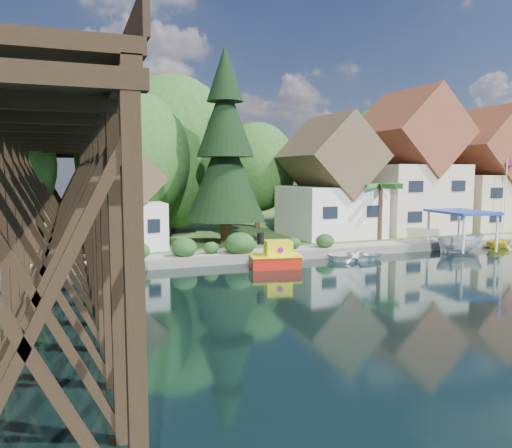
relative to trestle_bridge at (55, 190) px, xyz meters
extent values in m
plane|color=black|center=(16.00, -5.17, -5.35)|extent=(140.00, 140.00, 0.00)
cube|color=#29461C|center=(16.00, 28.83, -5.10)|extent=(140.00, 52.00, 0.50)
cube|color=slate|center=(20.00, 2.83, -5.04)|extent=(60.00, 0.40, 0.62)
cube|color=gray|center=(22.00, 4.13, -4.82)|extent=(50.00, 2.60, 0.06)
cube|color=black|center=(0.00, -21.17, -1.35)|extent=(4.00, 0.36, 8.00)
cube|color=black|center=(0.00, -17.97, -1.35)|extent=(4.00, 0.36, 8.00)
cube|color=black|center=(0.00, -14.77, -1.35)|extent=(4.00, 0.36, 8.00)
cube|color=black|center=(0.00, -11.57, -1.35)|extent=(4.00, 0.36, 8.00)
cube|color=black|center=(0.00, -8.37, -1.35)|extent=(4.00, 0.36, 8.00)
cube|color=black|center=(0.00, -5.17, -1.35)|extent=(4.00, 0.36, 8.00)
cube|color=black|center=(0.00, -1.97, -1.35)|extent=(4.00, 0.36, 8.00)
cube|color=black|center=(0.00, 1.23, -1.35)|extent=(4.00, 0.36, 8.00)
cube|color=black|center=(0.00, 4.43, -1.35)|extent=(4.00, 0.36, 8.00)
cube|color=black|center=(0.00, 7.63, -1.35)|extent=(4.00, 0.36, 8.00)
cube|color=black|center=(0.00, 10.83, -1.35)|extent=(4.00, 0.36, 8.00)
cube|color=black|center=(0.00, 14.03, -1.35)|extent=(4.00, 0.36, 8.00)
cube|color=black|center=(0.00, 17.23, -1.35)|extent=(4.00, 0.36, 8.00)
cube|color=black|center=(0.00, 20.43, -1.35)|extent=(4.00, 0.36, 8.00)
cube|color=black|center=(-1.75, 0.83, 2.70)|extent=(0.35, 44.00, 0.35)
cube|color=black|center=(1.75, 0.83, 2.70)|extent=(0.35, 44.00, 0.35)
cube|color=black|center=(0.00, 0.83, 3.00)|extent=(4.00, 44.00, 0.30)
cube|color=black|center=(-2.00, 0.83, 3.55)|extent=(0.12, 44.00, 0.80)
cube|color=black|center=(2.00, 0.83, 3.55)|extent=(0.12, 44.00, 0.80)
cube|color=white|center=(23.00, 10.83, -2.60)|extent=(7.50, 8.00, 4.50)
cube|color=brown|center=(23.00, 10.83, 2.35)|extent=(7.64, 8.64, 7.64)
cube|color=black|center=(20.90, 6.79, -2.37)|extent=(1.35, 0.08, 1.00)
cube|color=black|center=(25.10, 6.79, -2.37)|extent=(1.35, 0.08, 1.00)
cube|color=beige|center=(32.00, 11.33, -1.60)|extent=(8.50, 8.50, 6.50)
cube|color=maroon|center=(32.00, 11.33, 4.71)|extent=(8.65, 9.18, 8.65)
cube|color=black|center=(29.62, 7.04, -1.27)|extent=(1.53, 0.08, 1.00)
cube|color=black|center=(34.38, 7.04, -1.27)|extent=(1.53, 0.08, 1.00)
cube|color=beige|center=(41.00, 10.83, -2.10)|extent=(8.00, 8.00, 5.50)
cube|color=maroon|center=(41.00, 10.83, 3.53)|extent=(8.15, 8.64, 8.15)
cube|color=black|center=(38.76, 6.79, -1.82)|extent=(1.44, 0.08, 1.00)
cube|color=white|center=(5.00, 9.33, -3.10)|extent=(5.00, 5.00, 3.50)
cube|color=brown|center=(5.00, 9.33, 0.45)|extent=(5.09, 5.40, 5.09)
cube|color=black|center=(3.60, 6.79, -2.92)|extent=(0.90, 0.08, 1.00)
cube|color=black|center=(6.40, 6.79, -2.92)|extent=(0.90, 0.08, 1.00)
cylinder|color=#382314|center=(6.00, 13.83, -2.60)|extent=(0.50, 0.50, 4.50)
ellipsoid|color=#214619|center=(6.00, 13.83, 2.15)|extent=(4.40, 4.40, 5.06)
cylinder|color=#382314|center=(10.00, 17.83, -2.37)|extent=(0.50, 0.50, 4.95)
ellipsoid|color=#214619|center=(10.00, 17.83, 2.85)|extent=(5.00, 5.00, 5.75)
cylinder|color=#382314|center=(19.00, 18.83, -2.82)|extent=(0.50, 0.50, 4.05)
ellipsoid|color=#214619|center=(19.00, 18.83, 1.45)|extent=(4.00, 4.00, 4.60)
cylinder|color=#382314|center=(34.00, 18.83, -2.60)|extent=(0.50, 0.50, 4.50)
ellipsoid|color=#214619|center=(34.00, 18.83, 2.15)|extent=(4.60, 4.60, 5.29)
cylinder|color=#382314|center=(42.00, 14.83, -3.05)|extent=(0.50, 0.50, 3.60)
ellipsoid|color=#214619|center=(42.00, 14.83, 0.75)|extent=(3.80, 3.80, 4.37)
cylinder|color=#382314|center=(-4.00, 9.83, -2.82)|extent=(0.50, 0.50, 4.05)
ellipsoid|color=#193E16|center=(8.00, 4.03, -4.08)|extent=(1.98, 1.98, 1.53)
ellipsoid|color=#193E16|center=(10.00, 4.33, -4.25)|extent=(1.54, 1.54, 1.19)
ellipsoid|color=#193E16|center=(12.00, 3.83, -4.00)|extent=(2.20, 2.20, 1.70)
ellipsoid|color=#193E16|center=(5.00, 4.23, -4.17)|extent=(1.76, 1.76, 1.36)
ellipsoid|color=#193E16|center=(16.50, 4.43, -4.25)|extent=(1.54, 1.54, 1.19)
ellipsoid|color=#193E16|center=(19.00, 4.13, -4.17)|extent=(1.76, 1.76, 1.36)
cylinder|color=#382314|center=(12.56, 9.09, -3.40)|extent=(0.87, 0.87, 2.91)
cone|color=black|center=(12.56, 9.09, 0.96)|extent=(6.39, 6.39, 7.75)
cone|color=black|center=(12.56, 9.09, 5.32)|extent=(4.65, 4.65, 6.30)
cone|color=black|center=(12.56, 9.09, 8.71)|extent=(2.91, 2.91, 4.36)
cylinder|color=#382314|center=(25.78, 6.88, -2.63)|extent=(0.44, 0.44, 4.43)
ellipsoid|color=#184819|center=(25.78, 6.88, -0.22)|extent=(3.72, 3.72, 1.01)
cylinder|color=white|center=(39.28, 6.27, -1.30)|extent=(0.10, 0.10, 7.09)
cube|color=#A80C1C|center=(39.84, 6.26, 1.83)|extent=(1.01, 0.06, 0.61)
cube|color=#B4190C|center=(13.30, 0.48, -4.97)|extent=(3.47, 2.24, 0.86)
cube|color=#FFF10D|center=(13.30, 0.48, -4.51)|extent=(3.60, 2.36, 0.11)
cube|color=#FFF10D|center=(13.51, 0.44, -4.06)|extent=(1.91, 1.56, 1.08)
cylinder|color=black|center=(12.35, 0.64, -3.36)|extent=(0.47, 0.47, 0.75)
cylinder|color=#9B0B76|center=(13.40, -0.22, -4.06)|extent=(0.40, 0.15, 0.39)
cylinder|color=#9B0B76|center=(13.62, 1.10, -4.06)|extent=(0.40, 0.15, 0.39)
cylinder|color=#9B0B76|center=(14.36, 0.30, -4.06)|extent=(0.15, 0.40, 0.39)
imported|color=white|center=(20.00, 1.19, -4.92)|extent=(4.54, 3.53, 0.86)
imported|color=silver|center=(29.53, 1.32, -4.55)|extent=(4.28, 2.00, 1.60)
cube|color=#1B37B1|center=(29.53, 1.32, -2.15)|extent=(4.06, 5.48, 0.19)
cylinder|color=white|center=(30.72, -1.07, -3.59)|extent=(0.19, 0.19, 2.88)
cylinder|color=white|center=(31.21, 3.39, -3.59)|extent=(0.19, 0.19, 2.88)
cylinder|color=white|center=(27.86, -0.75, -3.59)|extent=(0.19, 0.19, 2.88)
cylinder|color=white|center=(28.34, 3.70, -3.59)|extent=(0.19, 0.19, 2.88)
imported|color=gold|center=(34.08, 1.87, -4.66)|extent=(2.63, 2.27, 1.37)
camera|label=1|loc=(0.75, -29.52, 0.99)|focal=35.00mm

